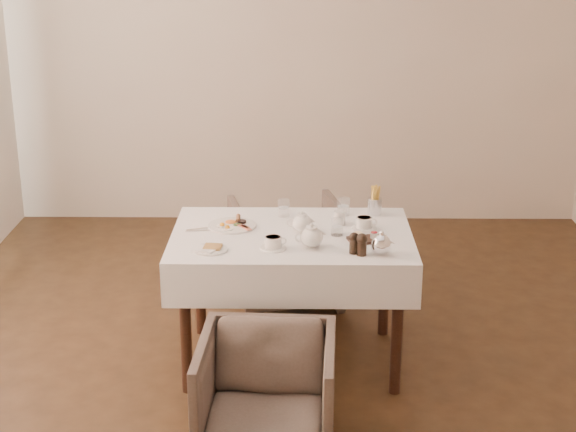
# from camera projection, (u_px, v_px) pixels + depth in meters

# --- Properties ---
(table) EXTENTS (1.28, 0.88, 0.75)m
(table) POSITION_uv_depth(u_px,v_px,m) (292.00, 254.00, 4.73)
(table) COLOR black
(table) RESTS_ON ground
(armchair_near) EXTENTS (0.65, 0.66, 0.57)m
(armchair_near) POSITION_uv_depth(u_px,v_px,m) (267.00, 395.00, 4.02)
(armchair_near) COLOR #4C3F38
(armchair_near) RESTS_ON ground
(armchair_far) EXTENTS (0.83, 0.84, 0.64)m
(armchair_far) POSITION_uv_depth(u_px,v_px,m) (289.00, 252.00, 5.62)
(armchair_far) COLOR #4C3F38
(armchair_far) RESTS_ON ground
(breakfast_plate) EXTENTS (0.26, 0.26, 0.03)m
(breakfast_plate) POSITION_uv_depth(u_px,v_px,m) (232.00, 225.00, 4.79)
(breakfast_plate) COLOR white
(breakfast_plate) RESTS_ON table
(side_plate) EXTENTS (0.19, 0.17, 0.02)m
(side_plate) POSITION_uv_depth(u_px,v_px,m) (209.00, 249.00, 4.45)
(side_plate) COLOR white
(side_plate) RESTS_ON table
(teapot_centre) EXTENTS (0.15, 0.12, 0.12)m
(teapot_centre) POSITION_uv_depth(u_px,v_px,m) (302.00, 222.00, 4.69)
(teapot_centre) COLOR white
(teapot_centre) RESTS_ON table
(teapot_front) EXTENTS (0.19, 0.16, 0.13)m
(teapot_front) POSITION_uv_depth(u_px,v_px,m) (312.00, 235.00, 4.47)
(teapot_front) COLOR white
(teapot_front) RESTS_ON table
(creamer) EXTENTS (0.08, 0.08, 0.07)m
(creamer) POSITION_uv_depth(u_px,v_px,m) (340.00, 218.00, 4.81)
(creamer) COLOR white
(creamer) RESTS_ON table
(teacup_near) EXTENTS (0.13, 0.13, 0.07)m
(teacup_near) POSITION_uv_depth(u_px,v_px,m) (273.00, 243.00, 4.47)
(teacup_near) COLOR white
(teacup_near) RESTS_ON table
(teacup_far) EXTENTS (0.13, 0.13, 0.07)m
(teacup_far) POSITION_uv_depth(u_px,v_px,m) (364.00, 224.00, 4.75)
(teacup_far) COLOR white
(teacup_far) RESTS_ON table
(glass_left) EXTENTS (0.08, 0.08, 0.09)m
(glass_left) POSITION_uv_depth(u_px,v_px,m) (284.00, 208.00, 4.95)
(glass_left) COLOR silver
(glass_left) RESTS_ON table
(glass_mid) EXTENTS (0.08, 0.08, 0.09)m
(glass_mid) POSITION_uv_depth(u_px,v_px,m) (337.00, 227.00, 4.65)
(glass_mid) COLOR silver
(glass_mid) RESTS_ON table
(glass_right) EXTENTS (0.08, 0.08, 0.10)m
(glass_right) POSITION_uv_depth(u_px,v_px,m) (344.00, 207.00, 4.96)
(glass_right) COLOR silver
(glass_right) RESTS_ON table
(condiment_board) EXTENTS (0.19, 0.16, 0.04)m
(condiment_board) POSITION_uv_depth(u_px,v_px,m) (365.00, 238.00, 4.58)
(condiment_board) COLOR black
(condiment_board) RESTS_ON table
(pepper_mill_left) EXTENTS (0.07, 0.07, 0.11)m
(pepper_mill_left) POSITION_uv_depth(u_px,v_px,m) (354.00, 243.00, 4.40)
(pepper_mill_left) COLOR black
(pepper_mill_left) RESTS_ON table
(pepper_mill_right) EXTENTS (0.07, 0.07, 0.12)m
(pepper_mill_right) POSITION_uv_depth(u_px,v_px,m) (362.00, 244.00, 4.37)
(pepper_mill_right) COLOR black
(pepper_mill_right) RESTS_ON table
(silver_pot) EXTENTS (0.15, 0.14, 0.13)m
(silver_pot) POSITION_uv_depth(u_px,v_px,m) (381.00, 243.00, 4.37)
(silver_pot) COLOR white
(silver_pot) RESTS_ON table
(fries_cup) EXTENTS (0.08, 0.08, 0.17)m
(fries_cup) POSITION_uv_depth(u_px,v_px,m) (375.00, 202.00, 4.97)
(fries_cup) COLOR silver
(fries_cup) RESTS_ON table
(cutlery_fork) EXTENTS (0.20, 0.09, 0.00)m
(cutlery_fork) POSITION_uv_depth(u_px,v_px,m) (205.00, 228.00, 4.76)
(cutlery_fork) COLOR silver
(cutlery_fork) RESTS_ON table
(cutlery_knife) EXTENTS (0.19, 0.05, 0.00)m
(cutlery_knife) POSITION_uv_depth(u_px,v_px,m) (203.00, 231.00, 4.73)
(cutlery_knife) COLOR silver
(cutlery_knife) RESTS_ON table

